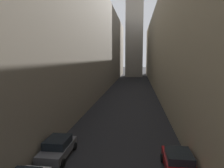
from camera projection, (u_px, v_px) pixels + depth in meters
name	position (u px, v px, depth m)	size (l,w,h in m)	color
ground_plane	(130.00, 93.00, 46.07)	(264.00, 264.00, 0.00)	black
building_block_left	(78.00, 43.00, 48.16)	(13.30, 108.00, 21.94)	#756B5B
building_block_right	(193.00, 47.00, 45.17)	(15.77, 108.00, 19.83)	gray
parked_car_left_third	(58.00, 147.00, 16.04)	(2.01, 4.15, 1.51)	#4C4C51
parked_car_right_third	(179.00, 163.00, 13.72)	(2.00, 4.21, 1.48)	maroon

